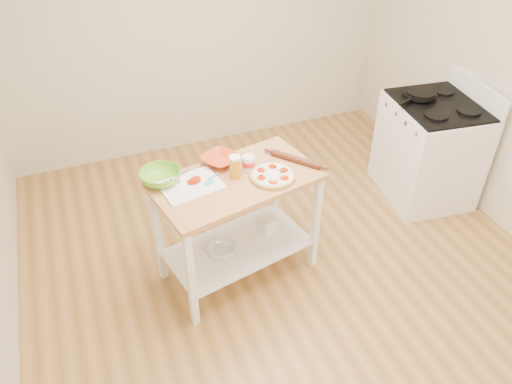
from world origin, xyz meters
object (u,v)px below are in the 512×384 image
at_px(spatula, 212,179).
at_px(yogurt_tub, 249,163).
at_px(pizza, 273,175).
at_px(shelf_bin, 268,224).
at_px(prep_island, 237,207).
at_px(orange_bowl, 220,160).
at_px(skillet, 420,94).
at_px(rolling_pin, 296,159).
at_px(gas_stove, 429,150).
at_px(beer_pint, 235,167).
at_px(knife, 171,180).
at_px(cutting_board, 190,185).
at_px(shelf_glass_bowl, 222,250).
at_px(green_bowl, 160,177).

xyz_separation_m(spatula, yogurt_tub, (0.29, 0.04, 0.04)).
xyz_separation_m(pizza, shelf_bin, (0.05, 0.17, -0.60)).
xyz_separation_m(prep_island, yogurt_tub, (0.12, 0.07, 0.31)).
xyz_separation_m(pizza, orange_bowl, (-0.28, 0.30, 0.01)).
height_order(orange_bowl, shelf_bin, orange_bowl).
xyz_separation_m(skillet, orange_bowl, (-1.93, -0.27, -0.04)).
relative_size(spatula, yogurt_tub, 0.67).
bearing_deg(rolling_pin, pizza, -153.86).
distance_m(skillet, orange_bowl, 1.95).
height_order(gas_stove, pizza, gas_stove).
bearing_deg(shelf_bin, pizza, -105.60).
bearing_deg(pizza, shelf_bin, 74.40).
relative_size(orange_bowl, rolling_pin, 0.63).
xyz_separation_m(gas_stove, beer_pint, (-1.98, -0.32, 0.51)).
relative_size(prep_island, knife, 5.02).
xyz_separation_m(knife, yogurt_tub, (0.55, -0.05, 0.04)).
distance_m(skillet, shelf_bin, 1.77).
relative_size(prep_island, rolling_pin, 3.24).
distance_m(prep_island, spatula, 0.32).
xyz_separation_m(spatula, shelf_bin, (0.46, 0.06, -0.60)).
distance_m(pizza, cutting_board, 0.57).
bearing_deg(orange_bowl, spatula, -123.46).
height_order(skillet, orange_bowl, skillet).
xyz_separation_m(knife, beer_pint, (0.43, -0.10, 0.07)).
relative_size(skillet, spatula, 3.26).
relative_size(skillet, shelf_glass_bowl, 1.94).
bearing_deg(skillet, prep_island, 175.38).
bearing_deg(yogurt_tub, skillet, 13.57).
relative_size(green_bowl, beer_pint, 1.70).
distance_m(gas_stove, rolling_pin, 1.61).
bearing_deg(rolling_pin, knife, 174.28).
xyz_separation_m(prep_island, shelf_bin, (0.29, 0.09, -0.33)).
bearing_deg(gas_stove, beer_pint, -163.82).
bearing_deg(gas_stove, green_bowl, -168.52).
xyz_separation_m(prep_island, spatula, (-0.17, 0.04, 0.27)).
xyz_separation_m(cutting_board, spatula, (0.15, 0.00, 0.01)).
distance_m(spatula, green_bowl, 0.35).
bearing_deg(skillet, green_bowl, 168.80).
distance_m(orange_bowl, rolling_pin, 0.55).
relative_size(skillet, pizza, 1.32).
distance_m(skillet, cutting_board, 2.25).
relative_size(cutting_board, green_bowl, 1.59).
relative_size(green_bowl, rolling_pin, 0.73).
bearing_deg(green_bowl, skillet, 8.28).
bearing_deg(knife, gas_stove, -18.68).
xyz_separation_m(beer_pint, shelf_glass_bowl, (-0.15, -0.05, -0.69)).
bearing_deg(yogurt_tub, beer_pint, -158.14).
bearing_deg(pizza, spatula, 164.57).
distance_m(rolling_pin, shelf_glass_bowl, 0.88).
xyz_separation_m(prep_island, pizza, (0.24, -0.08, 0.27)).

